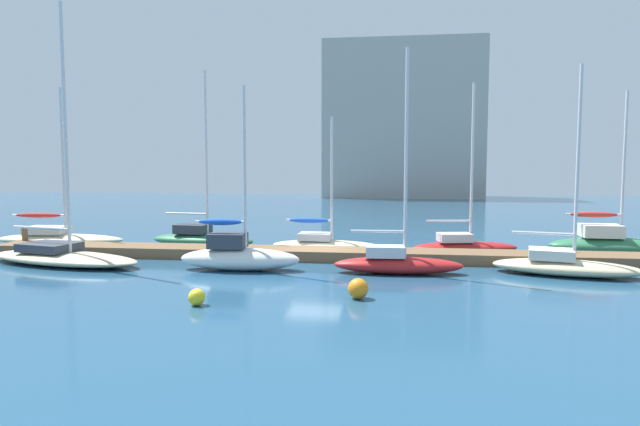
{
  "coord_description": "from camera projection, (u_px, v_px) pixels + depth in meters",
  "views": [
    {
      "loc": [
        3.44,
        -24.41,
        4.27
      ],
      "look_at": [
        0.0,
        2.0,
        2.0
      ],
      "focal_mm": 29.97,
      "sensor_mm": 36.0,
      "label": 1
    }
  ],
  "objects": [
    {
      "name": "sailboat_8",
      "position": [
        612.0,
        243.0,
        25.73
      ],
      "size": [
        6.04,
        2.27,
        7.88
      ],
      "rotation": [
        0.0,
        0.0,
        -0.06
      ],
      "color": "#2D7047",
      "rests_on": "ground_plane"
    },
    {
      "name": "sailboat_7",
      "position": [
        564.0,
        264.0,
        21.19
      ],
      "size": [
        5.84,
        3.11,
        8.24
      ],
      "rotation": [
        0.0,
        0.0,
        -0.23
      ],
      "color": "beige",
      "rests_on": "ground_plane"
    },
    {
      "name": "sailboat_4",
      "position": [
        324.0,
        242.0,
        27.35
      ],
      "size": [
        5.68,
        1.93,
        6.82
      ],
      "rotation": [
        0.0,
        0.0,
        -0.04
      ],
      "color": "beige",
      "rests_on": "ground_plane"
    },
    {
      "name": "sailboat_3",
      "position": [
        238.0,
        255.0,
        22.24
      ],
      "size": [
        5.08,
        1.71,
        7.6
      ],
      "rotation": [
        0.0,
        0.0,
        0.03
      ],
      "color": "white",
      "rests_on": "ground_plane"
    },
    {
      "name": "sailboat_0",
      "position": [
        58.0,
        236.0,
        29.4
      ],
      "size": [
        7.27,
        2.41,
        8.58
      ],
      "rotation": [
        0.0,
        0.0,
        0.07
      ],
      "color": "beige",
      "rests_on": "ground_plane"
    },
    {
      "name": "ground_plane",
      "position": [
        314.0,
        259.0,
        24.92
      ],
      "size": [
        120.0,
        120.0,
        0.0
      ],
      "primitive_type": "plane",
      "color": "navy"
    },
    {
      "name": "dock_pier",
      "position": [
        314.0,
        254.0,
        24.9
      ],
      "size": [
        31.4,
        1.97,
        0.49
      ],
      "primitive_type": "cube",
      "color": "brown",
      "rests_on": "ground_plane"
    },
    {
      "name": "sailboat_6",
      "position": [
        464.0,
        245.0,
        26.33
      ],
      "size": [
        5.45,
        2.47,
        8.35
      ],
      "rotation": [
        0.0,
        0.0,
        0.18
      ],
      "color": "#B21E1E",
      "rests_on": "ground_plane"
    },
    {
      "name": "dock_piling_near_end",
      "position": [
        25.0,
        239.0,
        27.67
      ],
      "size": [
        0.28,
        0.28,
        1.18
      ],
      "primitive_type": "cylinder",
      "color": "brown",
      "rests_on": "ground_plane"
    },
    {
      "name": "sailboat_5",
      "position": [
        397.0,
        261.0,
        21.52
      ],
      "size": [
        5.24,
        1.57,
        8.95
      ],
      "rotation": [
        0.0,
        0.0,
        0.04
      ],
      "color": "#B21E1E",
      "rests_on": "ground_plane"
    },
    {
      "name": "sailboat_1",
      "position": [
        62.0,
        254.0,
        23.57
      ],
      "size": [
        8.12,
        4.12,
        11.26
      ],
      "rotation": [
        0.0,
        0.0,
        -0.23
      ],
      "color": "beige",
      "rests_on": "ground_plane"
    },
    {
      "name": "harbor_building_distant",
      "position": [
        402.0,
        121.0,
        77.05
      ],
      "size": [
        22.23,
        10.09,
        21.84
      ],
      "primitive_type": "cube",
      "color": "#ADA89E",
      "rests_on": "ground_plane"
    },
    {
      "name": "mooring_buoy_orange",
      "position": [
        358.0,
        289.0,
        17.39
      ],
      "size": [
        0.67,
        0.67,
        0.67
      ],
      "primitive_type": "sphere",
      "color": "orange",
      "rests_on": "ground_plane"
    },
    {
      "name": "mooring_buoy_yellow",
      "position": [
        197.0,
        297.0,
        16.55
      ],
      "size": [
        0.53,
        0.53,
        0.53
      ],
      "primitive_type": "sphere",
      "color": "yellow",
      "rests_on": "ground_plane"
    },
    {
      "name": "sailboat_2",
      "position": [
        202.0,
        237.0,
        28.76
      ],
      "size": [
        5.95,
        2.49,
        9.34
      ],
      "rotation": [
        0.0,
        0.0,
        -0.11
      ],
      "color": "#2D7047",
      "rests_on": "ground_plane"
    }
  ]
}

